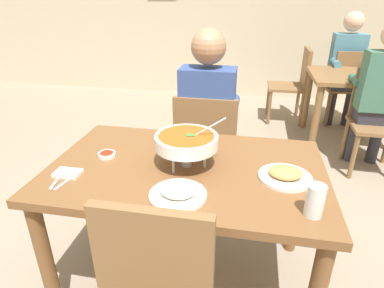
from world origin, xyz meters
name	(u,v)px	position (x,y,z in m)	size (l,w,h in m)	color
ground_plane	(187,277)	(0.00, 0.00, 0.00)	(16.00, 16.00, 0.00)	gray
dining_table_main	(186,185)	(0.00, 0.00, 0.63)	(1.33, 0.83, 0.74)	brown
chair_diner_main	(207,147)	(0.00, 0.70, 0.51)	(0.44, 0.44, 0.90)	brown
diner_main	(208,114)	(0.00, 0.74, 0.75)	(0.40, 0.45, 1.31)	#2D2D38
curry_bowl	(186,142)	(0.00, 0.01, 0.87)	(0.33, 0.30, 0.26)	silver
rice_plate	(178,193)	(0.02, -0.26, 0.76)	(0.24, 0.24, 0.06)	white
appetizer_plate	(285,175)	(0.46, -0.03, 0.76)	(0.24, 0.24, 0.06)	white
sauce_dish	(107,154)	(-0.42, 0.02, 0.75)	(0.09, 0.09, 0.02)	white
napkin_folded	(68,173)	(-0.52, -0.18, 0.75)	(0.12, 0.08, 0.02)	white
fork_utensil	(58,179)	(-0.54, -0.23, 0.75)	(0.01, 0.17, 0.01)	silver
spoon_utensil	(68,180)	(-0.49, -0.23, 0.75)	(0.01, 0.17, 0.01)	silver
drink_glass	(315,202)	(0.55, -0.28, 0.80)	(0.07, 0.07, 0.13)	silver
dining_table_far	(360,88)	(1.37, 2.18, 0.61)	(1.00, 0.80, 0.74)	brown
chair_bg_left	(346,84)	(1.38, 2.72, 0.51)	(0.49, 0.49, 0.90)	brown
chair_bg_middle	(376,115)	(1.39, 1.63, 0.51)	(0.45, 0.45, 0.90)	brown
chair_bg_right	(295,81)	(0.79, 2.73, 0.51)	(0.45, 0.45, 0.90)	brown
patron_bg_left	(346,63)	(1.35, 2.77, 0.75)	(0.40, 0.45, 1.31)	#2D2D38
patron_bg_middle	(380,89)	(1.37, 1.64, 0.75)	(0.40, 0.45, 1.31)	#2D2D38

